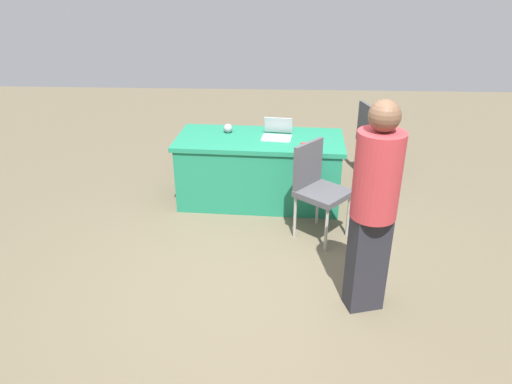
% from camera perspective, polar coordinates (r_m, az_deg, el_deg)
% --- Properties ---
extents(ground_plane, '(14.40, 14.40, 0.00)m').
position_cam_1_polar(ground_plane, '(4.08, 0.30, -12.16)').
color(ground_plane, brown).
extents(table_foreground, '(1.89, 0.94, 0.76)m').
position_cam_1_polar(table_foreground, '(5.43, 0.44, 2.74)').
color(table_foreground, '#1E7A56').
rests_on(table_foreground, ground).
extents(chair_tucked_left, '(0.62, 0.62, 0.96)m').
position_cam_1_polar(chair_tucked_left, '(4.69, 7.41, 0.89)').
color(chair_tucked_left, '#9E9993').
rests_on(chair_tucked_left, ground).
extents(chair_tucked_right, '(0.54, 0.54, 0.96)m').
position_cam_1_polar(chair_tucked_right, '(6.21, 14.01, 6.58)').
color(chair_tucked_right, '#9E9993').
rests_on(chair_tucked_right, ground).
extents(person_attendee_standing, '(0.42, 0.42, 1.70)m').
position_cam_1_polar(person_attendee_standing, '(3.56, 14.02, -1.04)').
color(person_attendee_standing, '#26262D').
rests_on(person_attendee_standing, ground).
extents(laptop_silver, '(0.35, 0.33, 0.21)m').
position_cam_1_polar(laptop_silver, '(5.30, 2.56, 6.98)').
color(laptop_silver, silver).
rests_on(laptop_silver, table_foreground).
extents(yarn_ball, '(0.10, 0.10, 0.10)m').
position_cam_1_polar(yarn_ball, '(5.46, -3.39, 7.65)').
color(yarn_ball, gray).
rests_on(yarn_ball, table_foreground).
extents(scissors_red, '(0.18, 0.10, 0.01)m').
position_cam_1_polar(scissors_red, '(5.17, 6.36, 5.91)').
color(scissors_red, red).
rests_on(scissors_red, table_foreground).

